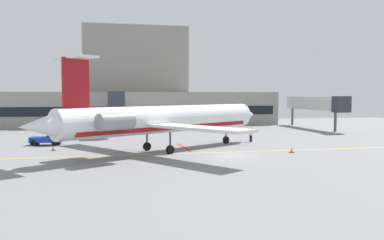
{
  "coord_description": "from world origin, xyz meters",
  "views": [
    {
      "loc": [
        -12.74,
        -40.16,
        6.16
      ],
      "look_at": [
        -1.74,
        10.74,
        3.0
      ],
      "focal_mm": 39.02,
      "sensor_mm": 36.0,
      "label": 1
    }
  ],
  "objects_px": {
    "regional_jet": "(163,120)",
    "marshaller": "(251,134)",
    "baggage_tug": "(49,137)",
    "pushback_tractor": "(212,125)"
  },
  "relations": [
    {
      "from": "regional_jet",
      "to": "marshaller",
      "type": "bearing_deg",
      "value": 28.97
    },
    {
      "from": "baggage_tug",
      "to": "marshaller",
      "type": "height_order",
      "value": "baggage_tug"
    },
    {
      "from": "regional_jet",
      "to": "baggage_tug",
      "type": "height_order",
      "value": "regional_jet"
    },
    {
      "from": "regional_jet",
      "to": "marshaller",
      "type": "height_order",
      "value": "regional_jet"
    },
    {
      "from": "marshaller",
      "to": "baggage_tug",
      "type": "bearing_deg",
      "value": 175.93
    },
    {
      "from": "regional_jet",
      "to": "baggage_tug",
      "type": "bearing_deg",
      "value": 145.57
    },
    {
      "from": "baggage_tug",
      "to": "pushback_tractor",
      "type": "relative_size",
      "value": 1.3
    },
    {
      "from": "baggage_tug",
      "to": "pushback_tractor",
      "type": "bearing_deg",
      "value": 32.36
    },
    {
      "from": "regional_jet",
      "to": "marshaller",
      "type": "relative_size",
      "value": 14.86
    },
    {
      "from": "regional_jet",
      "to": "marshaller",
      "type": "distance_m",
      "value": 14.63
    }
  ]
}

